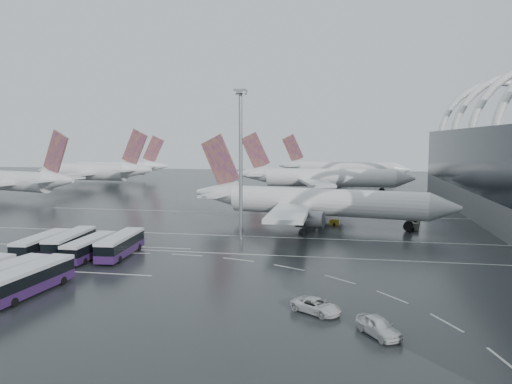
% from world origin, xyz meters
% --- Properties ---
extents(ground, '(420.00, 420.00, 0.00)m').
position_xyz_m(ground, '(0.00, 0.00, 0.00)').
color(ground, black).
rests_on(ground, ground).
extents(lane_marking_near, '(120.00, 0.25, 0.01)m').
position_xyz_m(lane_marking_near, '(0.00, -2.00, 0.01)').
color(lane_marking_near, silver).
rests_on(lane_marking_near, ground).
extents(lane_marking_mid, '(120.00, 0.25, 0.01)m').
position_xyz_m(lane_marking_mid, '(0.00, 12.00, 0.01)').
color(lane_marking_mid, silver).
rests_on(lane_marking_mid, ground).
extents(lane_marking_far, '(120.00, 0.25, 0.01)m').
position_xyz_m(lane_marking_far, '(0.00, 40.00, 0.01)').
color(lane_marking_far, silver).
rests_on(lane_marking_far, ground).
extents(bus_bay_line_south, '(28.00, 0.25, 0.01)m').
position_xyz_m(bus_bay_line_south, '(-24.00, -16.00, 0.01)').
color(bus_bay_line_south, silver).
rests_on(bus_bay_line_south, ground).
extents(bus_bay_line_north, '(28.00, 0.25, 0.01)m').
position_xyz_m(bus_bay_line_north, '(-24.00, 0.00, 0.01)').
color(bus_bay_line_north, silver).
rests_on(bus_bay_line_north, ground).
extents(airliner_main, '(54.69, 47.25, 18.60)m').
position_xyz_m(airliner_main, '(7.52, 26.08, 4.66)').
color(airliner_main, silver).
rests_on(airliner_main, ground).
extents(airliner_gate_b, '(57.17, 51.54, 19.90)m').
position_xyz_m(airliner_gate_b, '(5.95, 87.01, 4.98)').
color(airliner_gate_b, silver).
rests_on(airliner_gate_b, ground).
extents(airliner_gate_c, '(55.63, 50.88, 19.81)m').
position_xyz_m(airliner_gate_c, '(11.13, 140.39, 4.95)').
color(airliner_gate_c, silver).
rests_on(airliner_gate_c, ground).
extents(jet_remote_west, '(45.64, 37.08, 20.14)m').
position_xyz_m(jet_remote_west, '(-80.31, 55.51, 5.20)').
color(jet_remote_west, silver).
rests_on(jet_remote_west, ground).
extents(jet_remote_mid, '(48.83, 39.41, 21.24)m').
position_xyz_m(jet_remote_mid, '(-77.60, 95.48, 5.48)').
color(jet_remote_mid, silver).
rests_on(jet_remote_mid, ground).
extents(jet_remote_far, '(44.11, 35.70, 19.23)m').
position_xyz_m(jet_remote_far, '(-83.25, 126.53, 4.96)').
color(jet_remote_far, silver).
rests_on(jet_remote_far, ground).
extents(bus_row_near_a, '(3.45, 12.60, 3.07)m').
position_xyz_m(bus_row_near_a, '(-30.53, -8.44, 1.69)').
color(bus_row_near_a, '#2B1544').
rests_on(bus_row_near_a, ground).
extents(bus_row_near_b, '(4.21, 13.13, 3.18)m').
position_xyz_m(bus_row_near_b, '(-27.17, -6.23, 1.74)').
color(bus_row_near_b, '#2B1544').
rests_on(bus_row_near_b, ground).
extents(bus_row_near_c, '(3.07, 12.12, 2.97)m').
position_xyz_m(bus_row_near_c, '(-22.75, -8.50, 1.63)').
color(bus_row_near_c, '#2B1544').
rests_on(bus_row_near_c, ground).
extents(bus_row_near_d, '(3.99, 13.24, 3.21)m').
position_xyz_m(bus_row_near_d, '(-18.77, -6.51, 1.77)').
color(bus_row_near_d, '#2B1544').
rests_on(bus_row_near_d, ground).
extents(bus_row_far_b, '(4.64, 13.13, 3.16)m').
position_xyz_m(bus_row_far_b, '(-24.16, -25.91, 1.74)').
color(bus_row_far_b, '#2B1544').
rests_on(bus_row_far_b, ground).
extents(bus_row_far_c, '(3.75, 13.10, 3.19)m').
position_xyz_m(bus_row_far_c, '(-20.59, -25.72, 1.75)').
color(bus_row_far_c, '#2B1544').
rests_on(bus_row_far_c, ground).
extents(van_curve_a, '(5.80, 4.94, 1.48)m').
position_xyz_m(van_curve_a, '(11.54, -26.03, 0.74)').
color(van_curve_a, silver).
rests_on(van_curve_a, ground).
extents(van_curve_b, '(4.42, 5.36, 1.72)m').
position_xyz_m(van_curve_b, '(17.37, -30.88, 0.86)').
color(van_curve_b, silver).
rests_on(van_curve_b, ground).
extents(floodlight_mast, '(1.98, 1.98, 25.84)m').
position_xyz_m(floodlight_mast, '(-3.70, 8.94, 16.26)').
color(floodlight_mast, gray).
rests_on(floodlight_mast, ground).
extents(gse_cart_belly_b, '(1.97, 1.17, 1.08)m').
position_xyz_m(gse_cart_belly_b, '(28.70, 33.76, 0.54)').
color(gse_cart_belly_b, slate).
rests_on(gse_cart_belly_b, ground).
extents(gse_cart_belly_d, '(2.34, 1.38, 1.28)m').
position_xyz_m(gse_cart_belly_d, '(26.97, 24.41, 0.64)').
color(gse_cart_belly_d, slate).
rests_on(gse_cart_belly_d, ground).
extents(gse_cart_belly_e, '(1.87, 1.11, 1.02)m').
position_xyz_m(gse_cart_belly_e, '(11.91, 27.22, 0.51)').
color(gse_cart_belly_e, '#AA9016').
rests_on(gse_cart_belly_e, ground).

